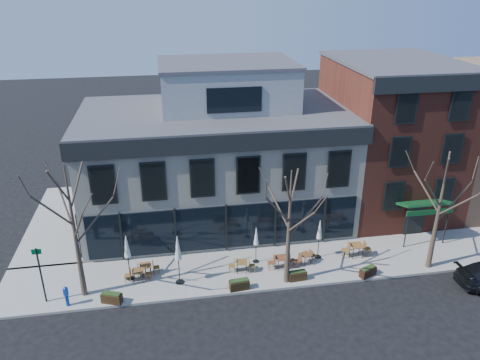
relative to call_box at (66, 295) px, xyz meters
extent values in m
plane|color=black|center=(9.27, 4.06, -0.81)|extent=(120.00, 120.00, 0.00)
cube|color=gray|center=(12.52, 1.91, -0.74)|extent=(33.50, 4.70, 0.15)
cube|color=gray|center=(-1.98, 10.06, -0.74)|extent=(4.50, 12.00, 0.15)
cube|color=silver|center=(9.27, 9.06, 3.19)|extent=(18.00, 10.00, 8.00)
cube|color=#47474C|center=(9.27, 9.06, 7.24)|extent=(18.30, 10.30, 0.30)
cube|color=black|center=(9.27, 3.94, 6.74)|extent=(18.30, 0.25, 1.10)
cube|color=black|center=(0.15, 9.06, 6.74)|extent=(0.25, 10.30, 1.10)
cube|color=black|center=(9.27, 4.00, 1.09)|extent=(17.20, 0.12, 3.00)
cube|color=black|center=(0.21, 8.06, 1.09)|extent=(0.12, 7.50, 3.00)
cube|color=gray|center=(10.27, 10.06, 8.79)|extent=(9.00, 6.50, 3.00)
cube|color=maroon|center=(22.27, 9.06, 4.69)|extent=(8.00, 10.00, 11.00)
cube|color=#47474C|center=(22.27, 9.06, 10.24)|extent=(8.20, 10.20, 0.25)
cube|color=black|center=(22.27, 3.94, 9.79)|extent=(8.20, 0.25, 1.00)
cube|color=#0E3E1B|center=(22.27, 3.21, 2.09)|extent=(3.20, 1.66, 0.67)
cube|color=black|center=(22.27, 4.01, 0.44)|extent=(1.40, 0.10, 2.50)
cone|color=#382B21|center=(0.77, 0.86, 3.30)|extent=(0.34, 0.34, 7.92)
cylinder|color=#382B21|center=(1.84, 1.05, 3.87)|extent=(2.23, 0.50, 2.48)
cylinder|color=#382B21|center=(0.32, 1.83, 4.33)|extent=(1.03, 2.05, 2.14)
cylinder|color=#382B21|center=(-0.07, 0.55, 4.84)|extent=(1.80, 0.75, 2.21)
cylinder|color=#382B21|center=(1.22, -0.11, 4.24)|extent=(1.03, 2.04, 2.28)
cone|color=#382B21|center=(12.27, 0.16, 2.86)|extent=(0.34, 0.34, 7.04)
cylinder|color=#382B21|center=(13.22, 0.32, 3.37)|extent=(2.00, 0.46, 2.21)
cylinder|color=#382B21|center=(11.87, 1.02, 3.78)|extent=(0.93, 1.84, 1.91)
cylinder|color=#382B21|center=(11.52, -0.12, 4.23)|extent=(1.61, 0.68, 1.97)
cylinder|color=#382B21|center=(12.67, -0.70, 3.70)|extent=(0.93, 1.83, 2.03)
cone|color=#382B21|center=(21.27, 0.16, 3.08)|extent=(0.34, 0.34, 7.48)
cylinder|color=#382B21|center=(22.28, 0.34, 3.62)|extent=(2.12, 0.48, 2.35)
cylinder|color=#382B21|center=(20.84, 1.07, 4.05)|extent=(0.98, 1.94, 2.03)
cylinder|color=#382B21|center=(20.47, -0.13, 4.54)|extent=(1.71, 0.71, 2.09)
cylinder|color=#382B21|center=(21.69, -0.75, 3.97)|extent=(0.98, 1.94, 2.16)
cylinder|color=black|center=(-1.23, 0.56, 1.04)|extent=(0.10, 0.10, 3.40)
cube|color=#005926|center=(-1.23, 0.56, 2.54)|extent=(0.50, 0.04, 0.30)
cylinder|color=#0B3296|center=(0.00, 0.00, -0.33)|extent=(0.19, 0.19, 0.67)
cube|color=#0B3296|center=(0.00, 0.00, 0.25)|extent=(0.26, 0.24, 0.48)
cone|color=#0B3296|center=(0.00, 0.00, 0.53)|extent=(0.25, 0.25, 0.11)
cube|color=brown|center=(3.73, 1.66, 0.01)|extent=(0.67, 0.67, 0.04)
cylinder|color=black|center=(3.46, 1.41, -0.33)|extent=(0.04, 0.04, 0.66)
cylinder|color=black|center=(3.98, 1.39, -0.33)|extent=(0.04, 0.04, 0.66)
cylinder|color=black|center=(3.48, 1.93, -0.33)|extent=(0.04, 0.04, 0.66)
cylinder|color=black|center=(3.99, 1.91, -0.33)|extent=(0.04, 0.04, 0.66)
cube|color=brown|center=(4.16, 2.14, 0.03)|extent=(0.73, 0.73, 0.04)
cylinder|color=black|center=(3.93, 1.84, -0.32)|extent=(0.04, 0.04, 0.68)
cylinder|color=black|center=(4.45, 1.91, -0.32)|extent=(0.04, 0.04, 0.68)
cylinder|color=black|center=(3.86, 2.37, -0.32)|extent=(0.04, 0.04, 0.68)
cylinder|color=black|center=(4.39, 2.43, -0.32)|extent=(0.04, 0.04, 0.68)
cube|color=brown|center=(9.86, 1.54, 0.02)|extent=(0.76, 0.76, 0.04)
cylinder|color=black|center=(9.55, 1.33, -0.33)|extent=(0.04, 0.04, 0.67)
cylinder|color=black|center=(10.07, 1.23, -0.33)|extent=(0.04, 0.04, 0.67)
cylinder|color=black|center=(9.64, 1.84, -0.33)|extent=(0.04, 0.04, 0.67)
cylinder|color=black|center=(10.16, 1.75, -0.33)|extent=(0.04, 0.04, 0.67)
cube|color=brown|center=(12.32, 1.52, 0.07)|extent=(0.71, 0.71, 0.04)
cylinder|color=black|center=(12.04, 1.24, -0.30)|extent=(0.04, 0.04, 0.72)
cylinder|color=black|center=(12.60, 1.24, -0.30)|extent=(0.04, 0.04, 0.72)
cylinder|color=black|center=(12.04, 1.81, -0.30)|extent=(0.04, 0.04, 0.72)
cylinder|color=black|center=(12.60, 1.80, -0.30)|extent=(0.04, 0.04, 0.72)
cube|color=brown|center=(13.89, 1.73, -0.02)|extent=(0.80, 0.80, 0.04)
cylinder|color=black|center=(13.74, 1.41, -0.34)|extent=(0.04, 0.04, 0.64)
cylinder|color=black|center=(14.20, 1.59, -0.34)|extent=(0.04, 0.04, 0.64)
cylinder|color=black|center=(13.57, 1.88, -0.34)|extent=(0.04, 0.04, 0.64)
cylinder|color=black|center=(14.03, 2.05, -0.34)|extent=(0.04, 0.04, 0.64)
cube|color=brown|center=(17.31, 1.99, 0.14)|extent=(0.81, 0.81, 0.04)
cylinder|color=black|center=(16.99, 1.70, -0.27)|extent=(0.04, 0.04, 0.79)
cylinder|color=black|center=(17.60, 1.66, -0.27)|extent=(0.04, 0.04, 0.79)
cylinder|color=black|center=(17.03, 2.31, -0.27)|extent=(0.04, 0.04, 0.79)
cylinder|color=black|center=(17.64, 2.27, -0.27)|extent=(0.04, 0.04, 0.79)
cylinder|color=black|center=(3.23, 1.93, -0.63)|extent=(0.47, 0.47, 0.06)
cylinder|color=black|center=(3.23, 1.93, 0.50)|extent=(0.05, 0.05, 2.33)
cone|color=silver|center=(3.23, 1.93, 1.56)|extent=(0.38, 0.38, 1.38)
cylinder|color=black|center=(6.10, 1.05, -0.63)|extent=(0.50, 0.50, 0.07)
cylinder|color=black|center=(6.10, 1.05, 0.58)|extent=(0.06, 0.06, 2.48)
cone|color=silver|center=(6.10, 1.05, 1.71)|extent=(0.41, 0.41, 1.47)
cylinder|color=black|center=(10.90, 2.42, -0.64)|extent=(0.39, 0.39, 0.05)
cylinder|color=black|center=(10.90, 2.42, 0.31)|extent=(0.04, 0.04, 1.94)
cone|color=silver|center=(10.90, 2.42, 1.19)|extent=(0.32, 0.32, 1.15)
cylinder|color=black|center=(14.88, 2.30, -0.63)|extent=(0.42, 0.42, 0.06)
cylinder|color=black|center=(14.88, 2.30, 0.39)|extent=(0.05, 0.05, 2.11)
cone|color=silver|center=(14.88, 2.30, 1.35)|extent=(0.34, 0.34, 1.25)
cube|color=#311F10|center=(2.35, -0.14, -0.38)|extent=(1.20, 0.82, 0.56)
cube|color=#1E3314|center=(2.35, -0.14, -0.08)|extent=(1.07, 0.70, 0.09)
cube|color=#2E220F|center=(9.42, -0.14, -0.38)|extent=(1.17, 0.56, 0.57)
cube|color=#1E3314|center=(9.42, -0.14, -0.07)|extent=(1.05, 0.46, 0.09)
cube|color=#322110|center=(12.94, 0.17, -0.40)|extent=(1.09, 0.49, 0.53)
cube|color=#1E3314|center=(12.94, 0.17, -0.11)|extent=(0.98, 0.40, 0.09)
cube|color=black|center=(17.18, -0.14, -0.40)|extent=(1.14, 0.80, 0.53)
cube|color=#1E3314|center=(17.18, -0.14, -0.11)|extent=(1.01, 0.68, 0.08)
camera|label=1|loc=(5.80, -21.75, 15.84)|focal=35.00mm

